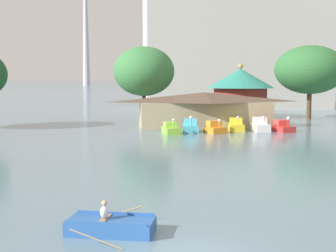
{
  "coord_description": "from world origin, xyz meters",
  "views": [
    {
      "loc": [
        -2.43,
        -15.48,
        5.84
      ],
      "look_at": [
        1.55,
        21.44,
        2.24
      ],
      "focal_mm": 52.94,
      "sensor_mm": 36.0,
      "label": 1
    }
  ],
  "objects_px": {
    "pedal_boat_white": "(260,126)",
    "green_roof_pavilion": "(240,90)",
    "rowboat_with_rower": "(111,226)",
    "background_building_block": "(235,48)",
    "pedal_boat_red": "(282,127)",
    "pedal_boat_lime": "(171,129)",
    "boathouse": "(204,109)",
    "pedal_boat_cyan": "(190,127)",
    "pedal_boat_yellow": "(236,126)",
    "shoreline_tree_right": "(310,70)",
    "shoreline_tree_mid": "(144,71)",
    "pedal_boat_orange": "(215,128)"
  },
  "relations": [
    {
      "from": "pedal_boat_white",
      "to": "green_roof_pavilion",
      "type": "xyz_separation_m",
      "value": [
        2.39,
        18.27,
        3.42
      ]
    },
    {
      "from": "rowboat_with_rower",
      "to": "pedal_boat_white",
      "type": "height_order",
      "value": "pedal_boat_white"
    },
    {
      "from": "pedal_boat_white",
      "to": "rowboat_with_rower",
      "type": "bearing_deg",
      "value": -25.39
    },
    {
      "from": "background_building_block",
      "to": "rowboat_with_rower",
      "type": "bearing_deg",
      "value": -107.11
    },
    {
      "from": "pedal_boat_white",
      "to": "pedal_boat_red",
      "type": "distance_m",
      "value": 2.37
    },
    {
      "from": "background_building_block",
      "to": "pedal_boat_lime",
      "type": "bearing_deg",
      "value": -112.19
    },
    {
      "from": "pedal_boat_red",
      "to": "background_building_block",
      "type": "bearing_deg",
      "value": 161.93
    },
    {
      "from": "rowboat_with_rower",
      "to": "boathouse",
      "type": "bearing_deg",
      "value": 89.47
    },
    {
      "from": "pedal_boat_cyan",
      "to": "pedal_boat_yellow",
      "type": "distance_m",
      "value": 5.28
    },
    {
      "from": "shoreline_tree_right",
      "to": "background_building_block",
      "type": "height_order",
      "value": "background_building_block"
    },
    {
      "from": "boathouse",
      "to": "background_building_block",
      "type": "relative_size",
      "value": 0.47
    },
    {
      "from": "shoreline_tree_mid",
      "to": "boathouse",
      "type": "bearing_deg",
      "value": -37.07
    },
    {
      "from": "pedal_boat_red",
      "to": "shoreline_tree_mid",
      "type": "xyz_separation_m",
      "value": [
        -14.51,
        10.8,
        6.18
      ]
    },
    {
      "from": "boathouse",
      "to": "pedal_boat_yellow",
      "type": "bearing_deg",
      "value": -58.2
    },
    {
      "from": "boathouse",
      "to": "shoreline_tree_mid",
      "type": "relative_size",
      "value": 1.68
    },
    {
      "from": "rowboat_with_rower",
      "to": "pedal_boat_cyan",
      "type": "distance_m",
      "value": 35.38
    },
    {
      "from": "pedal_boat_white",
      "to": "boathouse",
      "type": "height_order",
      "value": "boathouse"
    },
    {
      "from": "pedal_boat_yellow",
      "to": "background_building_block",
      "type": "bearing_deg",
      "value": 172.02
    },
    {
      "from": "pedal_boat_red",
      "to": "pedal_boat_orange",
      "type": "bearing_deg",
      "value": -96.81
    },
    {
      "from": "rowboat_with_rower",
      "to": "pedal_boat_orange",
      "type": "distance_m",
      "value": 34.99
    },
    {
      "from": "pedal_boat_orange",
      "to": "background_building_block",
      "type": "height_order",
      "value": "background_building_block"
    },
    {
      "from": "pedal_boat_lime",
      "to": "pedal_boat_yellow",
      "type": "relative_size",
      "value": 1.13
    },
    {
      "from": "pedal_boat_lime",
      "to": "pedal_boat_cyan",
      "type": "relative_size",
      "value": 1.0
    },
    {
      "from": "pedal_boat_red",
      "to": "pedal_boat_yellow",
      "type": "bearing_deg",
      "value": -114.95
    },
    {
      "from": "background_building_block",
      "to": "boathouse",
      "type": "bearing_deg",
      "value": -109.17
    },
    {
      "from": "pedal_boat_orange",
      "to": "pedal_boat_white",
      "type": "distance_m",
      "value": 5.53
    },
    {
      "from": "pedal_boat_yellow",
      "to": "shoreline_tree_mid",
      "type": "bearing_deg",
      "value": -129.63
    },
    {
      "from": "pedal_boat_orange",
      "to": "pedal_boat_yellow",
      "type": "bearing_deg",
      "value": 106.19
    },
    {
      "from": "pedal_boat_white",
      "to": "pedal_boat_red",
      "type": "height_order",
      "value": "same"
    },
    {
      "from": "pedal_boat_lime",
      "to": "rowboat_with_rower",
      "type": "bearing_deg",
      "value": -17.36
    },
    {
      "from": "pedal_boat_orange",
      "to": "background_building_block",
      "type": "distance_m",
      "value": 44.54
    },
    {
      "from": "pedal_boat_yellow",
      "to": "pedal_boat_white",
      "type": "bearing_deg",
      "value": 84.52
    },
    {
      "from": "pedal_boat_lime",
      "to": "pedal_boat_red",
      "type": "height_order",
      "value": "pedal_boat_red"
    },
    {
      "from": "pedal_boat_red",
      "to": "boathouse",
      "type": "distance_m",
      "value": 9.64
    },
    {
      "from": "rowboat_with_rower",
      "to": "shoreline_tree_mid",
      "type": "relative_size",
      "value": 0.38
    },
    {
      "from": "pedal_boat_yellow",
      "to": "green_roof_pavilion",
      "type": "bearing_deg",
      "value": 169.72
    },
    {
      "from": "pedal_boat_yellow",
      "to": "boathouse",
      "type": "height_order",
      "value": "boathouse"
    },
    {
      "from": "rowboat_with_rower",
      "to": "shoreline_tree_mid",
      "type": "distance_m",
      "value": 45.36
    },
    {
      "from": "pedal_boat_lime",
      "to": "boathouse",
      "type": "height_order",
      "value": "boathouse"
    },
    {
      "from": "pedal_boat_white",
      "to": "boathouse",
      "type": "distance_m",
      "value": 7.49
    },
    {
      "from": "pedal_boat_orange",
      "to": "shoreline_tree_mid",
      "type": "relative_size",
      "value": 0.27
    },
    {
      "from": "green_roof_pavilion",
      "to": "shoreline_tree_mid",
      "type": "distance_m",
      "value": 16.93
    },
    {
      "from": "pedal_boat_yellow",
      "to": "background_building_block",
      "type": "distance_m",
      "value": 42.15
    },
    {
      "from": "boathouse",
      "to": "shoreline_tree_mid",
      "type": "xyz_separation_m",
      "value": [
        -6.85,
        5.18,
        4.51
      ]
    },
    {
      "from": "pedal_boat_orange",
      "to": "background_building_block",
      "type": "relative_size",
      "value": 0.08
    },
    {
      "from": "green_roof_pavilion",
      "to": "pedal_boat_orange",
      "type": "bearing_deg",
      "value": -111.63
    },
    {
      "from": "pedal_boat_orange",
      "to": "pedal_boat_white",
      "type": "height_order",
      "value": "pedal_boat_white"
    },
    {
      "from": "rowboat_with_rower",
      "to": "pedal_boat_yellow",
      "type": "bearing_deg",
      "value": 83.59
    },
    {
      "from": "green_roof_pavilion",
      "to": "pedal_boat_white",
      "type": "bearing_deg",
      "value": -97.45
    },
    {
      "from": "rowboat_with_rower",
      "to": "shoreline_tree_right",
      "type": "distance_m",
      "value": 57.26
    }
  ]
}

